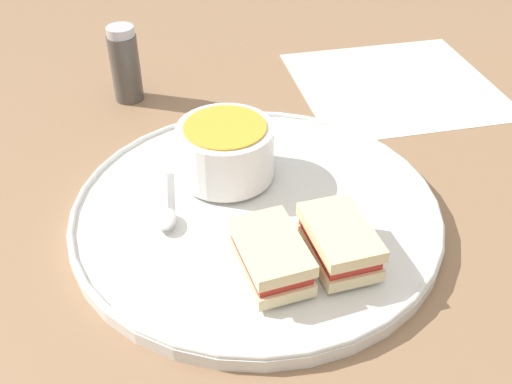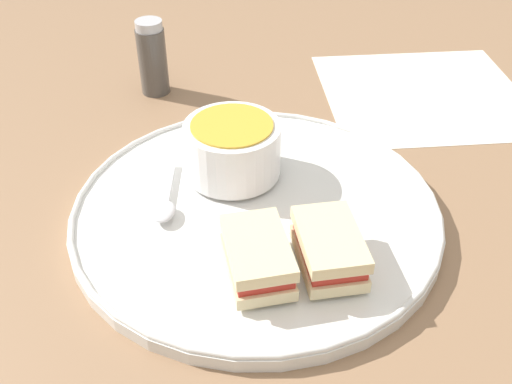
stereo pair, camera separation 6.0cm
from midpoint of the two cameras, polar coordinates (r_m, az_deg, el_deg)
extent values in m
plane|color=#8E6B4C|center=(0.62, 2.76, -2.60)|extent=(2.40, 2.40, 0.00)
cylinder|color=white|center=(0.61, 2.78, -2.10)|extent=(0.38, 0.38, 0.01)
torus|color=white|center=(0.61, 2.81, -1.50)|extent=(0.37, 0.37, 0.01)
cylinder|color=white|center=(0.65, 0.43, 2.12)|extent=(0.06, 0.06, 0.01)
cylinder|color=white|center=(0.63, 0.44, 4.01)|extent=(0.10, 0.10, 0.06)
cylinder|color=gold|center=(0.62, 0.45, 6.15)|extent=(0.09, 0.09, 0.01)
cube|color=silver|center=(0.63, -5.62, 0.79)|extent=(0.07, 0.04, 0.00)
ellipsoid|color=silver|center=(0.59, -6.01, -1.95)|extent=(0.04, 0.04, 0.01)
cube|color=beige|center=(0.53, 3.36, -7.17)|extent=(0.10, 0.07, 0.01)
cube|color=#B72D23|center=(0.52, 3.40, -6.29)|extent=(0.09, 0.07, 0.01)
cube|color=beige|center=(0.52, 3.45, -5.39)|extent=(0.10, 0.07, 0.01)
cube|color=beige|center=(0.55, 10.01, -6.26)|extent=(0.10, 0.08, 0.01)
cube|color=#B72D23|center=(0.54, 10.14, -5.40)|extent=(0.09, 0.07, 0.01)
cube|color=beige|center=(0.53, 10.27, -4.51)|extent=(0.10, 0.08, 0.01)
cylinder|color=#4C4742|center=(0.83, -7.74, 12.16)|extent=(0.04, 0.04, 0.09)
cylinder|color=#B7B7BC|center=(0.81, -8.05, 15.41)|extent=(0.04, 0.04, 0.01)
cube|color=white|center=(0.87, 17.64, 8.83)|extent=(0.34, 0.35, 0.00)
camera|label=1|loc=(0.03, -87.14, 2.25)|focal=42.00mm
camera|label=2|loc=(0.03, 92.86, -2.25)|focal=42.00mm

